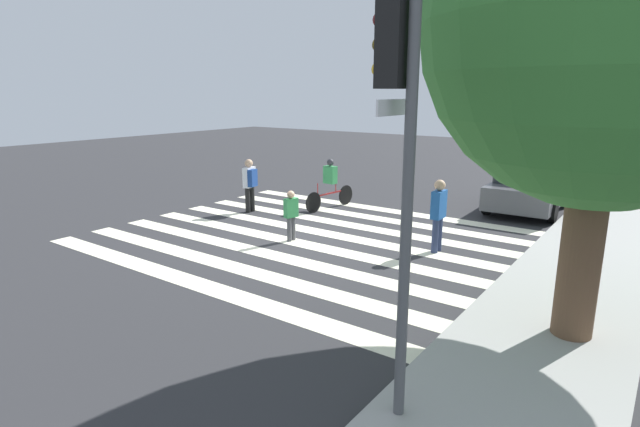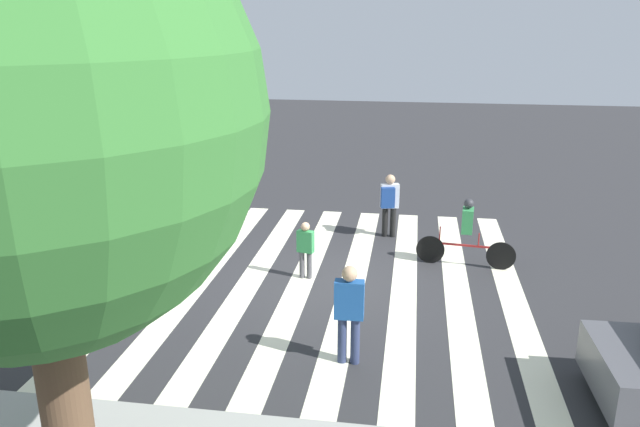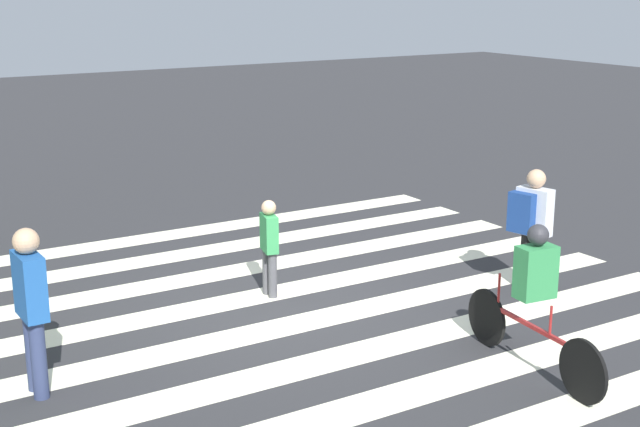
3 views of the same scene
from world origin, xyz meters
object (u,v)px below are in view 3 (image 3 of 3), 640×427
Objects in this scene: pedestrian_adult_tall_backpack at (531,221)px; cyclist_far_lane at (534,294)px; pedestrian_adult_yellow_jacket at (31,302)px; pedestrian_child_with_backpack at (269,242)px.

cyclist_far_lane is (-1.82, 1.74, -0.10)m from pedestrian_adult_tall_backpack.
pedestrian_child_with_backpack is (1.30, -3.32, -0.24)m from pedestrian_adult_yellow_jacket.
pedestrian_adult_yellow_jacket reaches higher than cyclist_far_lane.
cyclist_far_lane is (-2.17, -4.54, -0.10)m from pedestrian_adult_yellow_jacket.
pedestrian_adult_yellow_jacket is 6.28m from pedestrian_adult_tall_backpack.
pedestrian_child_with_backpack is 0.78× the size of pedestrian_adult_tall_backpack.
pedestrian_adult_yellow_jacket is at bearing 70.59° from cyclist_far_lane.
pedestrian_adult_yellow_jacket is at bearing -55.43° from pedestrian_child_with_backpack.
cyclist_far_lane is (-3.47, -1.22, 0.14)m from pedestrian_child_with_backpack.
pedestrian_adult_tall_backpack is at bearing 85.31° from pedestrian_adult_yellow_jacket.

